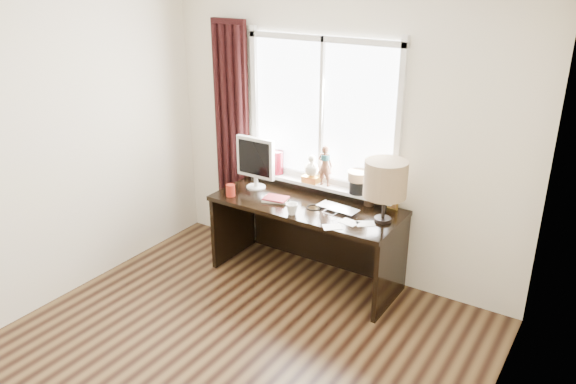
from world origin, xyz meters
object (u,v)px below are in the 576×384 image
Objects in this scene: red_cup at (231,190)px; desk at (312,224)px; laptop at (338,209)px; mug at (292,209)px; monitor at (255,160)px; table_lamp at (385,180)px.

red_cup is 0.06× the size of desk.
laptop is 0.22× the size of desk.
mug is 0.21× the size of monitor.
table_lamp is (0.72, -0.07, 0.61)m from desk.
red_cup reaches higher than desk.
mug is (-0.29, -0.28, 0.04)m from laptop.
monitor reaches higher than laptop.
mug reaches higher than laptop.
desk is 0.94m from table_lamp.
red_cup is at bearing -105.02° from monitor.
red_cup is 0.37m from monitor.
desk is at bearing 174.13° from table_lamp.
table_lamp reaches higher than red_cup.
mug is 0.69m from red_cup.
red_cup reaches higher than laptop.
table_lamp reaches higher than laptop.
red_cup is 0.22× the size of monitor.
laptop is 0.71× the size of table_lamp.
mug is 0.73m from monitor.
mug is 0.94× the size of red_cup.
laptop is at bearing -14.24° from desk.
desk is at bearing 92.10° from mug.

